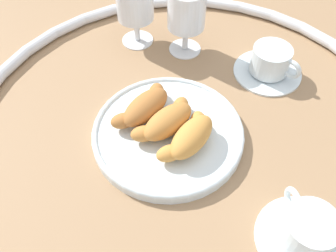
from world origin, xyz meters
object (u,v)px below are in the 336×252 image
(croissant_extra, at_px, (144,107))
(juice_glass_right, at_px, (135,3))
(coffee_cup_near, at_px, (306,232))
(coffee_cup_far, at_px, (270,63))
(croissant_large, at_px, (190,137))
(pastry_plate, at_px, (168,133))
(croissant_small, at_px, (167,121))
(juice_glass_left, at_px, (186,12))

(croissant_extra, xyz_separation_m, juice_glass_right, (0.21, 0.11, 0.05))
(croissant_extra, distance_m, juice_glass_right, 0.24)
(coffee_cup_near, relative_size, coffee_cup_far, 1.00)
(croissant_large, xyz_separation_m, coffee_cup_near, (-0.09, -0.20, -0.01))
(croissant_large, relative_size, juice_glass_right, 0.94)
(coffee_cup_far, bearing_deg, croissant_large, 159.63)
(pastry_plate, relative_size, coffee_cup_far, 1.93)
(croissant_extra, distance_m, coffee_cup_near, 0.32)
(croissant_small, distance_m, coffee_cup_near, 0.27)
(pastry_plate, xyz_separation_m, coffee_cup_far, (0.22, -0.13, 0.02))
(pastry_plate, height_order, coffee_cup_near, coffee_cup_near)
(coffee_cup_near, distance_m, juice_glass_left, 0.45)
(croissant_small, distance_m, coffee_cup_far, 0.26)
(coffee_cup_far, distance_m, juice_glass_left, 0.19)
(coffee_cup_near, bearing_deg, pastry_plate, 66.51)
(croissant_large, relative_size, croissant_extra, 1.02)
(juice_glass_left, bearing_deg, juice_glass_right, 94.36)
(croissant_small, height_order, coffee_cup_near, croissant_small)
(juice_glass_right, bearing_deg, juice_glass_left, -85.64)
(coffee_cup_near, xyz_separation_m, juice_glass_right, (0.33, 0.40, 0.07))
(pastry_plate, xyz_separation_m, juice_glass_right, (0.23, 0.16, 0.08))
(croissant_small, xyz_separation_m, juice_glass_left, (0.23, 0.05, 0.05))
(coffee_cup_far, height_order, juice_glass_left, juice_glass_left)
(croissant_small, xyz_separation_m, coffee_cup_near, (-0.11, -0.25, -0.01))
(pastry_plate, bearing_deg, croissant_extra, 70.38)
(pastry_plate, height_order, croissant_small, croissant_small)
(pastry_plate, relative_size, coffee_cup_near, 1.93)
(croissant_extra, xyz_separation_m, coffee_cup_near, (-0.12, -0.29, -0.01))
(coffee_cup_near, relative_size, juice_glass_left, 0.97)
(croissant_extra, height_order, juice_glass_left, juice_glass_left)
(croissant_large, distance_m, coffee_cup_far, 0.25)
(coffee_cup_far, distance_m, juice_glass_right, 0.30)
(pastry_plate, distance_m, coffee_cup_far, 0.26)
(croissant_extra, height_order, coffee_cup_far, croissant_extra)
(coffee_cup_far, relative_size, juice_glass_left, 0.97)
(croissant_large, distance_m, coffee_cup_near, 0.22)
(coffee_cup_far, xyz_separation_m, juice_glass_left, (0.01, 0.18, 0.07))
(croissant_extra, distance_m, coffee_cup_far, 0.27)
(pastry_plate, distance_m, croissant_large, 0.06)
(croissant_small, bearing_deg, juice_glass_right, 34.23)
(pastry_plate, bearing_deg, juice_glass_left, 11.75)
(croissant_extra, bearing_deg, coffee_cup_far, -41.81)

